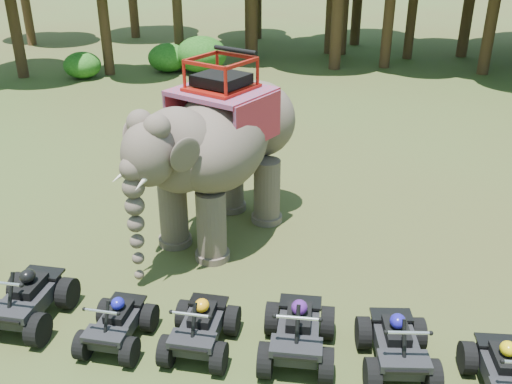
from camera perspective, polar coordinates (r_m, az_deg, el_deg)
ground at (r=12.60m, az=-1.03°, el=-10.17°), size 110.00×110.00×0.00m
elephant at (r=13.95m, az=-3.58°, el=4.31°), size 4.48×5.99×4.61m
atv_0 at (r=12.35m, az=-22.04°, el=-9.32°), size 1.35×1.84×1.36m
atv_1 at (r=11.32m, az=-13.81°, el=-12.15°), size 1.15×1.56×1.14m
atv_2 at (r=10.92m, az=-5.59°, el=-12.76°), size 1.21×1.66×1.23m
atv_3 at (r=10.71m, az=4.26°, el=-13.16°), size 1.43×1.89×1.35m
atv_4 at (r=10.75m, az=13.99°, el=-14.06°), size 1.52×1.91×1.28m
atv_5 at (r=10.83m, az=23.88°, el=-15.68°), size 1.36×1.76×1.22m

